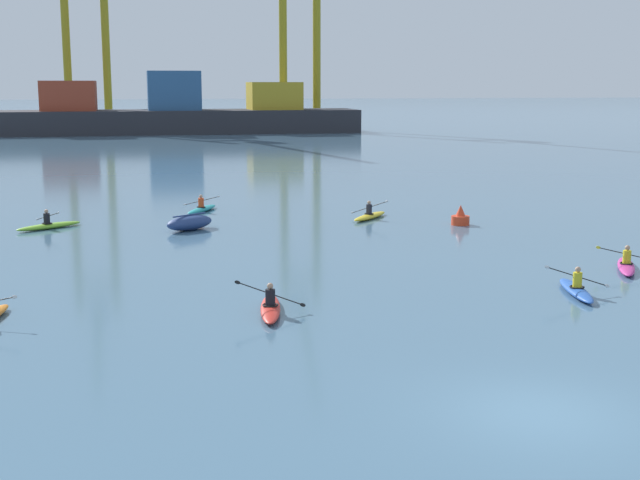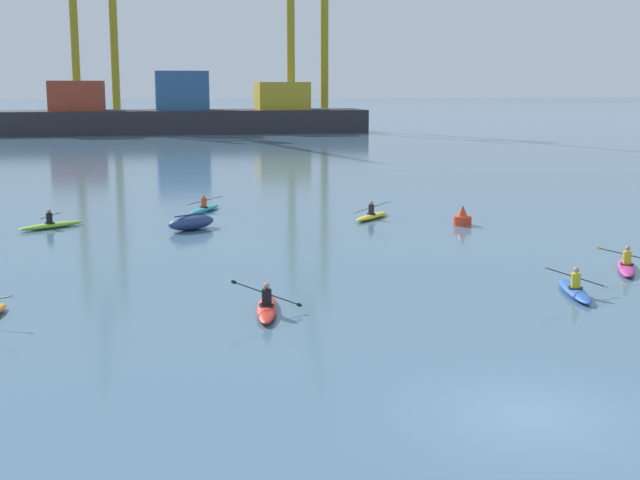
% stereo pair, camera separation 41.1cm
% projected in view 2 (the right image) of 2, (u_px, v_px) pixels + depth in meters
% --- Properties ---
extents(ground_plane, '(800.00, 800.00, 0.00)m').
position_uv_depth(ground_plane, '(530.00, 415.00, 18.11)').
color(ground_plane, '#476B84').
extents(container_barge, '(51.99, 10.22, 8.69)m').
position_uv_depth(container_barge, '(182.00, 114.00, 122.09)').
color(container_barge, '#28282D').
rests_on(container_barge, ground).
extents(gantry_crane_west, '(7.03, 20.84, 37.75)m').
position_uv_depth(gantry_crane_west, '(92.00, 0.00, 129.63)').
color(gantry_crane_west, olive).
rests_on(gantry_crane_west, ground).
extents(gantry_crane_west_mid, '(6.43, 17.99, 41.25)m').
position_uv_depth(gantry_crane_west_mid, '(308.00, 2.00, 129.66)').
color(gantry_crane_west_mid, olive).
rests_on(gantry_crane_west_mid, ground).
extents(capsized_dinghy, '(2.75, 2.42, 0.76)m').
position_uv_depth(capsized_dinghy, '(191.00, 222.00, 41.14)').
color(capsized_dinghy, navy).
rests_on(capsized_dinghy, ground).
extents(channel_buoy, '(0.90, 0.90, 1.00)m').
position_uv_depth(channel_buoy, '(462.00, 218.00, 42.49)').
color(channel_buoy, red).
rests_on(channel_buoy, ground).
extents(kayak_red, '(2.16, 3.45, 1.06)m').
position_uv_depth(kayak_red, '(267.00, 307.00, 26.21)').
color(kayak_red, red).
rests_on(kayak_red, ground).
extents(kayak_magenta, '(2.15, 3.28, 0.95)m').
position_uv_depth(kayak_magenta, '(626.00, 266.00, 32.13)').
color(kayak_magenta, '#C13384').
rests_on(kayak_magenta, ground).
extents(kayak_teal, '(2.16, 3.27, 0.95)m').
position_uv_depth(kayak_teal, '(205.00, 208.00, 47.07)').
color(kayak_teal, teal).
rests_on(kayak_teal, ground).
extents(kayak_blue, '(2.16, 3.45, 1.00)m').
position_uv_depth(kayak_blue, '(575.00, 290.00, 28.41)').
color(kayak_blue, '#2856B2').
rests_on(kayak_blue, ground).
extents(kayak_yellow, '(2.69, 2.95, 1.05)m').
position_uv_depth(kayak_yellow, '(372.00, 216.00, 44.51)').
color(kayak_yellow, yellow).
rests_on(kayak_yellow, ground).
extents(kayak_lime, '(3.12, 2.46, 0.96)m').
position_uv_depth(kayak_lime, '(51.00, 225.00, 41.62)').
color(kayak_lime, '#7ABC2D').
rests_on(kayak_lime, ground).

